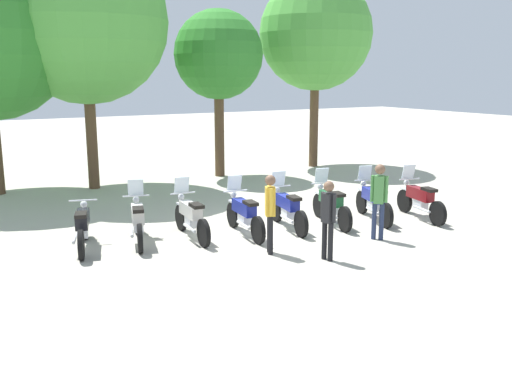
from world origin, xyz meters
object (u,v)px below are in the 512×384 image
object	(u,v)px
motorcycle_3	(244,214)
person_2	(379,195)
motorcycle_6	(373,201)
person_0	(328,215)
motorcycle_0	(83,226)
motorcycle_7	(420,199)
tree_2	(218,55)
tree_1	(85,21)
motorcycle_1	(138,220)
tree_3	(316,34)
motorcycle_4	(287,208)
motorcycle_5	(331,204)
motorcycle_2	(191,216)
person_1	(270,208)

from	to	relation	value
motorcycle_3	person_2	xyz separation A→B (m)	(2.50, -1.90, 0.53)
motorcycle_6	person_0	distance (m)	3.70
motorcycle_0	motorcycle_7	size ratio (longest dim) A/B	0.99
motorcycle_0	motorcycle_6	size ratio (longest dim) A/B	1.00
motorcycle_6	tree_2	size ratio (longest dim) A/B	0.35
person_0	tree_1	world-z (taller)	tree_1
person_0	tree_2	size ratio (longest dim) A/B	0.27
motorcycle_1	tree_3	bearing A→B (deg)	-38.91
motorcycle_0	motorcycle_3	distance (m)	3.69
motorcycle_4	tree_2	xyz separation A→B (m)	(1.88, 7.57, 3.93)
motorcycle_5	motorcycle_7	xyz separation A→B (m)	(2.41, -0.72, 0.00)
motorcycle_2	motorcycle_5	bearing A→B (deg)	-96.02
motorcycle_0	motorcycle_1	size ratio (longest dim) A/B	1.00
motorcycle_2	motorcycle_7	size ratio (longest dim) A/B	1.02
motorcycle_5	motorcycle_4	bearing A→B (deg)	93.77
motorcycle_6	motorcycle_7	distance (m)	1.29
person_0	tree_3	bearing A→B (deg)	-134.32
motorcycle_0	tree_1	world-z (taller)	tree_1
motorcycle_2	tree_1	bearing A→B (deg)	7.45
motorcycle_3	motorcycle_4	distance (m)	1.21
motorcycle_6	tree_1	bearing A→B (deg)	51.14
motorcycle_1	tree_2	xyz separation A→B (m)	(5.48, 6.85, 3.93)
motorcycle_0	motorcycle_1	distance (m)	1.21
motorcycle_4	tree_3	size ratio (longest dim) A/B	0.28
motorcycle_0	person_0	xyz separation A→B (m)	(4.18, -3.32, 0.47)
motorcycle_3	person_2	distance (m)	3.19
motorcycle_3	person_1	size ratio (longest dim) A/B	1.28
motorcycle_5	motorcycle_1	bearing A→B (deg)	91.78
motorcycle_2	motorcycle_6	world-z (taller)	same
motorcycle_6	tree_2	distance (m)	8.92
tree_1	tree_2	world-z (taller)	tree_1
person_2	tree_3	xyz separation A→B (m)	(5.00, 9.55, 4.30)
motorcycle_1	motorcycle_6	distance (m)	6.12
motorcycle_6	motorcycle_7	bearing A→B (deg)	-94.32
person_1	motorcycle_0	bearing A→B (deg)	168.94
tree_2	tree_3	xyz separation A→B (m)	(4.42, 0.13, 0.91)
person_0	person_2	size ratio (longest dim) A/B	0.94
person_2	motorcycle_4	bearing A→B (deg)	-95.78
motorcycle_0	motorcycle_2	size ratio (longest dim) A/B	0.97
person_0	person_1	size ratio (longest dim) A/B	0.97
tree_2	motorcycle_2	bearing A→B (deg)	-121.03
person_1	tree_3	world-z (taller)	tree_3
motorcycle_6	motorcycle_7	size ratio (longest dim) A/B	0.98
motorcycle_0	motorcycle_7	xyz separation A→B (m)	(8.42, -1.75, 0.01)
motorcycle_1	motorcycle_5	bearing A→B (deg)	-84.67
motorcycle_7	motorcycle_5	bearing A→B (deg)	85.88
motorcycle_2	motorcycle_4	world-z (taller)	same
motorcycle_2	person_0	world-z (taller)	person_0
motorcycle_0	motorcycle_2	distance (m)	2.43
motorcycle_0	motorcycle_7	distance (m)	8.60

